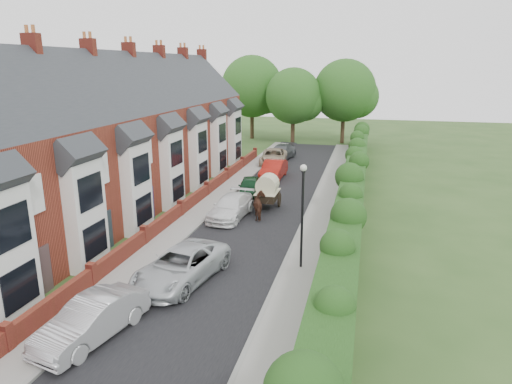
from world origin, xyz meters
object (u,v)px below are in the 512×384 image
(car_silver_b, at_px, (181,266))
(horse, at_px, (260,206))
(car_grey, at_px, (281,152))
(car_silver_a, at_px, (92,319))
(car_green, at_px, (250,186))
(horse_cart, at_px, (268,189))
(car_beige, at_px, (274,157))
(lamppost, at_px, (303,204))
(car_red, at_px, (274,170))
(car_white, at_px, (231,207))

(car_silver_b, xyz_separation_m, horse, (1.42, 9.50, 0.06))
(car_grey, bearing_deg, car_silver_a, -81.86)
(car_silver_a, distance_m, car_green, 19.55)
(car_silver_a, height_order, car_grey, car_silver_a)
(car_grey, relative_size, horse_cart, 1.54)
(car_beige, height_order, horse_cart, horse_cart)
(lamppost, bearing_deg, car_silver_a, -130.27)
(car_silver_a, xyz_separation_m, car_grey, (0.46, 33.56, -0.01))
(car_grey, bearing_deg, car_red, -74.74)
(lamppost, distance_m, car_grey, 26.79)
(car_silver_a, relative_size, car_red, 0.94)
(lamppost, bearing_deg, horse, 117.85)
(horse_cart, bearing_deg, car_grey, 97.67)
(car_grey, bearing_deg, car_beige, -86.80)
(car_grey, bearing_deg, car_green, -80.03)
(car_beige, bearing_deg, car_grey, 77.85)
(car_green, distance_m, horse_cart, 3.65)
(car_beige, bearing_deg, car_silver_a, -96.80)
(car_silver_a, distance_m, horse_cart, 16.82)
(car_green, bearing_deg, car_white, -97.73)
(car_silver_a, distance_m, car_red, 25.17)
(car_green, bearing_deg, horse_cart, -64.92)
(car_silver_a, bearing_deg, car_silver_b, 87.48)
(lamppost, height_order, car_green, lamppost)
(car_red, height_order, horse, horse)
(car_red, xyz_separation_m, car_beige, (-1.20, 5.83, -0.04))
(lamppost, distance_m, horse_cart, 9.92)
(car_white, distance_m, car_red, 10.98)
(car_grey, bearing_deg, car_silver_b, -79.34)
(lamppost, xyz_separation_m, car_grey, (-5.94, 26.00, -2.56))
(car_silver_b, distance_m, car_red, 20.17)
(car_silver_a, bearing_deg, horse_cart, 93.06)
(lamppost, distance_m, car_red, 18.44)
(lamppost, xyz_separation_m, car_beige, (-6.20, 23.40, -2.55))
(car_silver_b, distance_m, car_grey, 28.62)
(horse, xyz_separation_m, horse_cart, (0.00, 2.12, 0.54))
(car_silver_a, distance_m, car_white, 14.18)
(car_white, height_order, horse, horse)
(car_green, bearing_deg, car_beige, 83.15)
(car_silver_a, relative_size, car_silver_b, 0.82)
(car_silver_b, xyz_separation_m, car_white, (-0.45, 9.20, -0.06))
(lamppost, height_order, car_red, lamppost)
(car_grey, xyz_separation_m, horse_cart, (2.29, -16.98, 0.63))
(car_silver_b, relative_size, car_red, 1.15)
(car_grey, height_order, horse, horse)
(horse, bearing_deg, horse_cart, -110.57)
(lamppost, bearing_deg, horse_cart, 112.02)
(car_red, height_order, horse_cart, horse_cart)
(car_white, height_order, car_beige, car_beige)
(lamppost, relative_size, car_green, 1.29)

